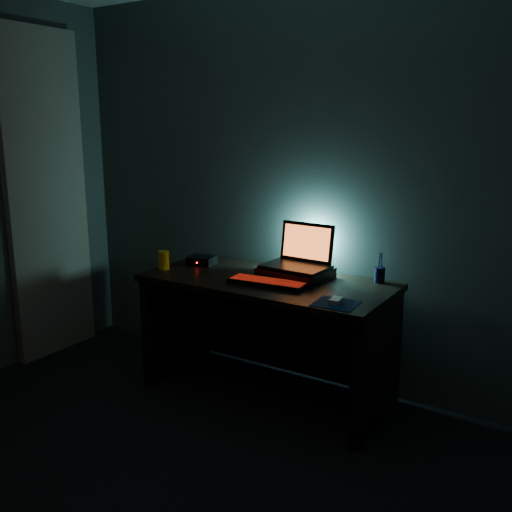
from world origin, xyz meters
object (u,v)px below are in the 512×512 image
(juice_glass, at_px, (164,260))
(router, at_px, (202,260))
(laptop, at_px, (300,257))
(pen_cup, at_px, (380,275))
(keyboard, at_px, (268,283))
(mouse, at_px, (336,301))

(juice_glass, height_order, router, juice_glass)
(laptop, bearing_deg, pen_cup, 17.81)
(laptop, relative_size, keyboard, 0.83)
(keyboard, height_order, mouse, mouse)
(mouse, bearing_deg, keyboard, 161.55)
(mouse, relative_size, pen_cup, 0.99)
(pen_cup, relative_size, router, 0.47)
(pen_cup, bearing_deg, laptop, -165.49)
(mouse, bearing_deg, pen_cup, 80.65)
(router, bearing_deg, mouse, -25.90)
(keyboard, bearing_deg, mouse, -18.89)
(juice_glass, xyz_separation_m, router, (0.13, 0.23, -0.03))
(laptop, bearing_deg, router, -169.17)
(laptop, height_order, router, laptop)
(laptop, height_order, juice_glass, laptop)
(keyboard, height_order, juice_glass, juice_glass)
(laptop, height_order, mouse, laptop)
(mouse, distance_m, juice_glass, 1.24)
(mouse, xyz_separation_m, pen_cup, (0.04, 0.52, 0.03))
(pen_cup, height_order, juice_glass, juice_glass)
(mouse, bearing_deg, juice_glass, 171.84)
(mouse, bearing_deg, laptop, 132.17)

